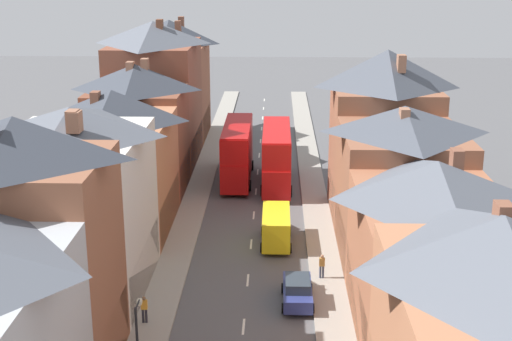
% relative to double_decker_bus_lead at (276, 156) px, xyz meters
% --- Properties ---
extents(pavement_left, '(2.20, 104.00, 0.14)m').
position_rel_double_decker_bus_lead_xyz_m(pavement_left, '(-6.89, -5.81, -2.75)').
color(pavement_left, gray).
rests_on(pavement_left, ground).
extents(pavement_right, '(2.20, 104.00, 0.14)m').
position_rel_double_decker_bus_lead_xyz_m(pavement_right, '(3.31, -5.81, -2.75)').
color(pavement_right, gray).
rests_on(pavement_right, ground).
extents(centre_line_dashes, '(0.14, 97.80, 0.01)m').
position_rel_double_decker_bus_lead_xyz_m(centre_line_dashes, '(-1.79, -7.81, -2.81)').
color(centre_line_dashes, silver).
rests_on(centre_line_dashes, ground).
extents(terrace_row_left, '(8.00, 78.96, 14.26)m').
position_rel_double_decker_bus_lead_xyz_m(terrace_row_left, '(-11.98, -15.27, 3.23)').
color(terrace_row_left, '#A36042').
rests_on(terrace_row_left, ground).
extents(terrace_row_right, '(8.00, 54.42, 13.22)m').
position_rel_double_decker_bus_lead_xyz_m(terrace_row_right, '(8.39, -30.32, 2.74)').
color(terrace_row_right, beige).
rests_on(terrace_row_right, ground).
extents(double_decker_bus_lead, '(2.74, 10.80, 5.30)m').
position_rel_double_decker_bus_lead_xyz_m(double_decker_bus_lead, '(0.00, 0.00, 0.00)').
color(double_decker_bus_lead, red).
rests_on(double_decker_bus_lead, ground).
extents(double_decker_bus_mid_street, '(2.74, 10.80, 5.30)m').
position_rel_double_decker_bus_lead_xyz_m(double_decker_bus_mid_street, '(-3.60, 1.42, 0.00)').
color(double_decker_bus_mid_street, '#B70F0F').
rests_on(double_decker_bus_mid_street, ground).
extents(car_parked_left_a, '(1.90, 4.24, 1.69)m').
position_rel_double_decker_bus_lead_xyz_m(car_parked_left_a, '(1.31, -22.88, -1.97)').
color(car_parked_left_a, navy).
rests_on(car_parked_left_a, ground).
extents(delivery_van, '(2.20, 5.20, 2.41)m').
position_rel_double_decker_bus_lead_xyz_m(delivery_van, '(0.01, -13.72, -1.48)').
color(delivery_van, yellow).
rests_on(delivery_van, ground).
extents(pedestrian_mid_right, '(0.36, 0.22, 1.61)m').
position_rel_double_decker_bus_lead_xyz_m(pedestrian_mid_right, '(-7.38, -25.73, -1.78)').
color(pedestrian_mid_right, '#23232D').
rests_on(pedestrian_mid_right, pavement_left).
extents(pedestrian_far_left, '(0.36, 0.22, 1.61)m').
position_rel_double_decker_bus_lead_xyz_m(pedestrian_far_left, '(2.96, -19.60, -1.78)').
color(pedestrian_far_left, '#3D4256').
rests_on(pedestrian_far_left, pavement_right).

